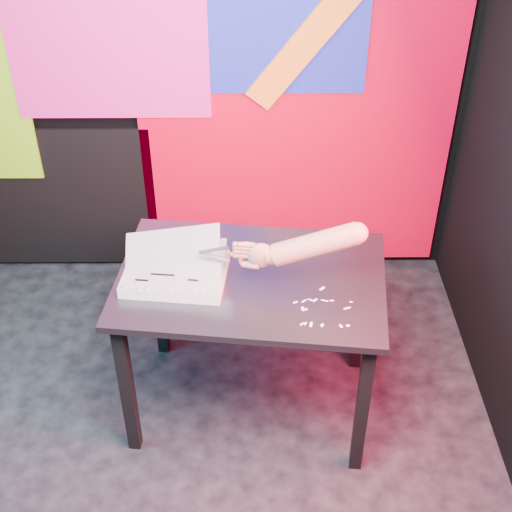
{
  "coord_description": "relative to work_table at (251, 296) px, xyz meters",
  "views": [
    {
      "loc": [
        0.42,
        -1.8,
        2.55
      ],
      "look_at": [
        0.44,
        0.4,
        0.87
      ],
      "focal_mm": 50.0,
      "sensor_mm": 36.0,
      "label": 1
    }
  ],
  "objects": [
    {
      "name": "room",
      "position": [
        -0.42,
        -0.42,
        0.7
      ],
      "size": [
        3.01,
        3.01,
        2.71
      ],
      "color": "black",
      "rests_on": "ground"
    },
    {
      "name": "hand_forearm",
      "position": [
        0.21,
        -0.07,
        0.31
      ],
      "size": [
        0.49,
        0.12,
        0.22
      ],
      "rotation": [
        0.0,
        0.0,
        -0.08
      ],
      "color": "brown",
      "rests_on": "work_table"
    },
    {
      "name": "backdrop",
      "position": [
        -0.36,
        1.04,
        0.31
      ],
      "size": [
        2.88,
        0.05,
        2.08
      ],
      "color": "#C1001E",
      "rests_on": "ground"
    },
    {
      "name": "scissors",
      "position": [
        -0.03,
        -0.05,
        0.25
      ],
      "size": [
        0.22,
        0.03,
        0.12
      ],
      "rotation": [
        0.0,
        0.0,
        -0.08
      ],
      "color": "#AEB0B8",
      "rests_on": "printout_stack"
    },
    {
      "name": "work_table",
      "position": [
        0.0,
        0.0,
        0.0
      ],
      "size": [
        1.15,
        0.84,
        0.75
      ],
      "rotation": [
        0.0,
        0.0,
        -0.12
      ],
      "color": "black",
      "rests_on": "ground"
    },
    {
      "name": "printout_stack",
      "position": [
        -0.3,
        -0.01,
        0.13
      ],
      "size": [
        0.43,
        0.34,
        0.21
      ],
      "rotation": [
        0.0,
        0.0,
        -0.11
      ],
      "color": "silver",
      "rests_on": "work_table"
    },
    {
      "name": "paper_clippings",
      "position": [
        0.26,
        -0.2,
        0.1
      ],
      "size": [
        0.23,
        0.24,
        0.0
      ],
      "color": "silver",
      "rests_on": "work_table"
    }
  ]
}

